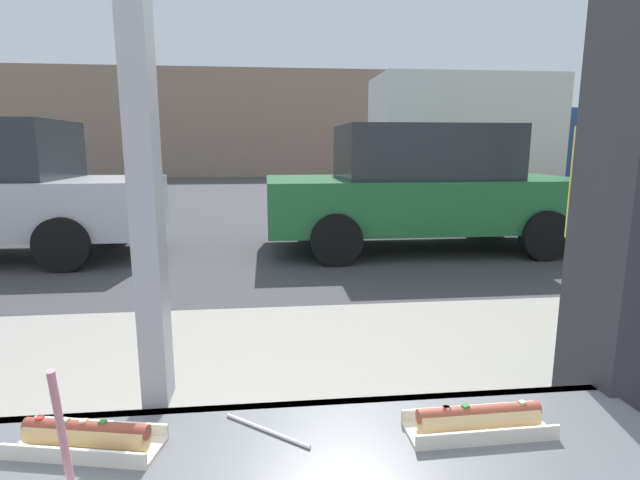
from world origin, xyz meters
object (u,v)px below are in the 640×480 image
(hotdog_tray_near, at_px, (478,420))
(pedestrian, at_px, (601,221))
(hotdog_tray_far, at_px, (87,436))
(box_truck, at_px, (487,137))
(parked_car_green, at_px, (421,187))

(hotdog_tray_near, height_order, pedestrian, pedestrian)
(hotdog_tray_far, relative_size, pedestrian, 0.16)
(hotdog_tray_near, xyz_separation_m, box_truck, (5.32, 11.62, 0.73))
(hotdog_tray_near, distance_m, hotdog_tray_far, 0.69)
(parked_car_green, bearing_deg, hotdog_tray_near, -106.80)
(parked_car_green, distance_m, box_truck, 6.73)
(hotdog_tray_near, xyz_separation_m, pedestrian, (1.30, 1.50, 0.12))
(hotdog_tray_near, height_order, box_truck, box_truck)
(hotdog_tray_near, bearing_deg, pedestrian, 49.10)
(hotdog_tray_far, bearing_deg, pedestrian, 36.65)
(parked_car_green, height_order, pedestrian, pedestrian)
(box_truck, bearing_deg, parked_car_green, -121.82)
(hotdog_tray_far, height_order, parked_car_green, parked_car_green)
(hotdog_tray_far, distance_m, parked_car_green, 6.42)
(box_truck, bearing_deg, pedestrian, -111.65)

